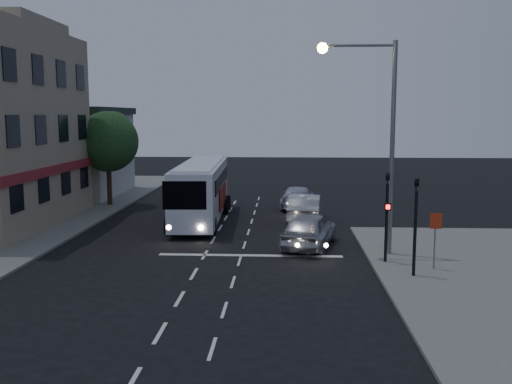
# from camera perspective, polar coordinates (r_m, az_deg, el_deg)

# --- Properties ---
(ground) EXTENTS (120.00, 120.00, 0.00)m
(ground) POSITION_cam_1_polar(r_m,az_deg,el_deg) (23.21, -5.84, -7.48)
(ground) COLOR black
(road_markings) EXTENTS (8.00, 30.55, 0.01)m
(road_markings) POSITION_cam_1_polar(r_m,az_deg,el_deg) (26.25, -1.96, -5.64)
(road_markings) COLOR silver
(road_markings) RESTS_ON ground
(tour_bus) EXTENTS (2.72, 11.11, 3.39)m
(tour_bus) POSITION_cam_1_polar(r_m,az_deg,el_deg) (32.88, -5.51, 0.28)
(tour_bus) COLOR white
(tour_bus) RESTS_ON ground
(car_suv) EXTENTS (3.10, 5.14, 1.64)m
(car_suv) POSITION_cam_1_polar(r_m,az_deg,el_deg) (26.49, 5.35, -3.75)
(car_suv) COLOR #AAABB5
(car_suv) RESTS_ON ground
(car_sedan_a) EXTENTS (2.15, 5.07, 1.63)m
(car_sedan_a) POSITION_cam_1_polar(r_m,az_deg,el_deg) (32.36, 4.92, -1.65)
(car_sedan_a) COLOR #AEAEAE
(car_sedan_a) RESTS_ON ground
(car_sedan_b) EXTENTS (2.44, 5.03, 1.41)m
(car_sedan_b) POSITION_cam_1_polar(r_m,az_deg,el_deg) (37.52, 4.16, -0.52)
(car_sedan_b) COLOR silver
(car_sedan_b) RESTS_ON ground
(traffic_signal_main) EXTENTS (0.25, 0.35, 4.10)m
(traffic_signal_main) POSITION_cam_1_polar(r_m,az_deg,el_deg) (23.57, 12.96, -1.38)
(traffic_signal_main) COLOR black
(traffic_signal_main) RESTS_ON sidewalk_near
(traffic_signal_side) EXTENTS (0.18, 0.15, 4.10)m
(traffic_signal_side) POSITION_cam_1_polar(r_m,az_deg,el_deg) (21.80, 15.68, -2.21)
(traffic_signal_side) COLOR black
(traffic_signal_side) RESTS_ON sidewalk_near
(regulatory_sign) EXTENTS (0.45, 0.12, 2.20)m
(regulatory_sign) POSITION_cam_1_polar(r_m,az_deg,el_deg) (23.10, 17.50, -3.80)
(regulatory_sign) COLOR slate
(regulatory_sign) RESTS_ON sidewalk_near
(streetlight) EXTENTS (3.32, 0.44, 9.00)m
(streetlight) POSITION_cam_1_polar(r_m,az_deg,el_deg) (24.65, 12.03, 6.77)
(streetlight) COLOR slate
(streetlight) RESTS_ON sidewalk_near
(low_building_north) EXTENTS (9.40, 9.40, 6.50)m
(low_building_north) POSITION_cam_1_polar(r_m,az_deg,el_deg) (45.50, -19.06, 3.93)
(low_building_north) COLOR #B5AEA3
(low_building_north) RESTS_ON sidewalk_far
(street_tree) EXTENTS (4.00, 4.00, 6.20)m
(street_tree) POSITION_cam_1_polar(r_m,az_deg,el_deg) (38.98, -14.60, 5.17)
(street_tree) COLOR black
(street_tree) RESTS_ON sidewalk_far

